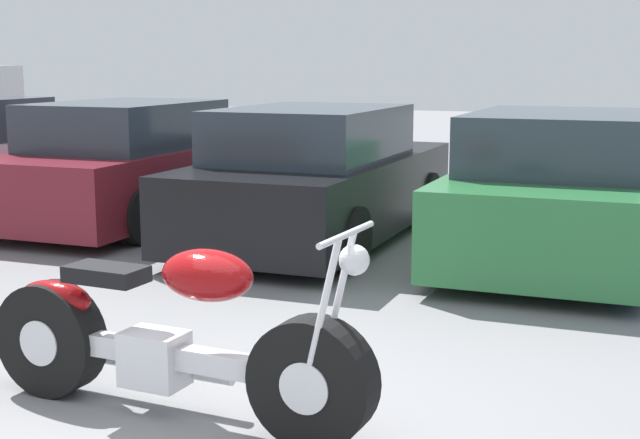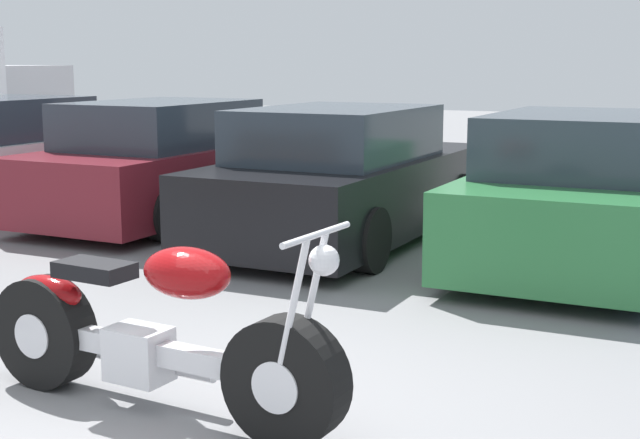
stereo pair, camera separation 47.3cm
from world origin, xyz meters
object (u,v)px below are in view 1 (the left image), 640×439
Objects in this scene: parked_car_maroon at (136,166)px; parked_car_black at (318,179)px; motorcycle at (168,340)px; parked_car_green at (559,191)px.

parked_car_maroon is 1.00× the size of parked_car_black.
parked_car_maroon is 2.52m from parked_car_black.
parked_car_black is (-1.03, 4.79, 0.23)m from motorcycle.
parked_car_black and parked_car_green have the same top height.
parked_car_maroon is at bearing 124.44° from motorcycle.
parked_car_black is 1.00× the size of parked_car_green.
parked_car_maroon is at bearing 176.50° from parked_car_green.
parked_car_maroon is 5.00m from parked_car_green.
parked_car_green is at bearing -3.50° from parked_car_maroon.
parked_car_maroon and parked_car_black have the same top height.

